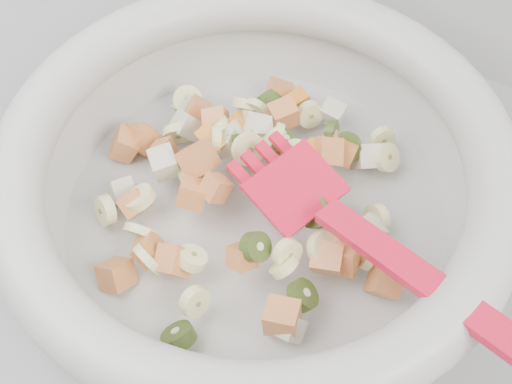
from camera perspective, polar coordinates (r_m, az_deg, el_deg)
The scene contains 2 objects.
counter at distance 1.03m, azimuth -6.69°, elevation -14.09°, with size 2.00×0.60×0.90m, color gray.
mixing_bowl at distance 0.55m, azimuth 0.01°, elevation 0.78°, with size 0.46×0.40×0.12m.
Camera 1 is at (0.29, 1.19, 1.41)m, focal length 50.00 mm.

